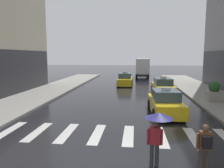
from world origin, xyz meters
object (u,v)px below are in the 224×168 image
planter_mid_block (214,92)px  taxi_lead (165,103)px  pedestrian_with_backpack (205,145)px  taxi_third (125,80)px  taxi_second (163,87)px  pedestrian_with_umbrella (157,125)px  box_truck (142,67)px

planter_mid_block → taxi_lead: bearing=-138.4°
planter_mid_block → pedestrian_with_backpack: bearing=-110.2°
pedestrian_with_backpack → planter_mid_block: bearing=69.8°
taxi_third → pedestrian_with_backpack: bearing=-80.2°
taxi_lead → taxi_third: 13.95m
planter_mid_block → taxi_third: bearing=129.0°
taxi_lead → taxi_second: (0.77, 7.56, 0.00)m
pedestrian_with_umbrella → planter_mid_block: (5.67, 11.03, -0.64)m
taxi_second → taxi_third: bearing=124.4°
taxi_lead → planter_mid_block: size_ratio=2.89×
pedestrian_with_umbrella → taxi_second: bearing=82.3°
box_truck → pedestrian_with_umbrella: size_ratio=3.90×
pedestrian_with_umbrella → taxi_lead: bearing=80.3°
box_truck → pedestrian_with_backpack: (1.11, -31.31, -0.88)m
box_truck → pedestrian_with_umbrella: 31.04m
taxi_third → pedestrian_with_backpack: size_ratio=2.76×
taxi_lead → box_truck: size_ratio=0.61×
planter_mid_block → pedestrian_with_umbrella: bearing=-117.2°
taxi_second → pedestrian_with_umbrella: 14.79m
taxi_second → pedestrian_with_umbrella: bearing=-97.7°
taxi_lead → taxi_third: same height
taxi_lead → pedestrian_with_backpack: bearing=-87.6°
taxi_third → pedestrian_with_umbrella: bearing=-84.1°
box_truck → pedestrian_with_umbrella: box_truck is taller
planter_mid_block → taxi_second: bearing=135.6°
taxi_second → planter_mid_block: (3.69, -3.61, 0.15)m
taxi_lead → taxi_second: same height
taxi_second → pedestrian_with_umbrella: pedestrian_with_umbrella is taller
taxi_lead → pedestrian_with_umbrella: size_ratio=2.38×
taxi_lead → pedestrian_with_backpack: (0.30, -7.35, 0.25)m
box_truck → planter_mid_block: bearing=-75.3°
taxi_second → box_truck: size_ratio=0.61×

